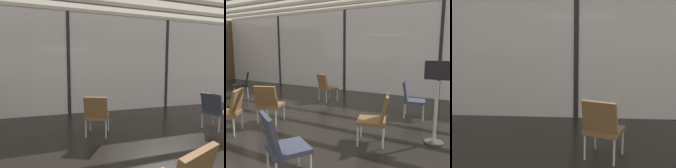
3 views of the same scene
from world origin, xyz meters
The scene contains 4 objects.
glass_curtain_wall centered at (0.00, 5.20, 1.58)m, with size 14.00×0.08×3.16m, color silver.
window_mullion_1 centered at (0.00, 5.20, 1.58)m, with size 0.10×0.12×3.16m, color black.
parked_airplane centered at (-0.83, 11.34, 2.21)m, with size 12.87×4.42×4.42m.
lounge_chair_3 centered at (0.43, 3.11, 0.49)m, with size 0.65×0.67×0.87m.
Camera 3 is at (0.18, -0.54, 1.67)m, focal length 43.88 mm.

